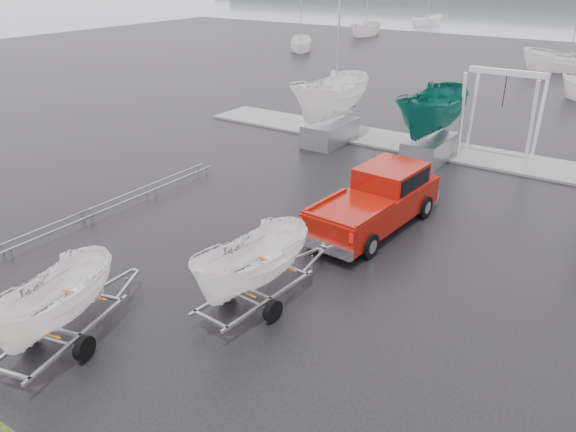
{
  "coord_description": "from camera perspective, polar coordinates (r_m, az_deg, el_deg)",
  "views": [
    {
      "loc": [
        6.89,
        -12.79,
        8.41
      ],
      "look_at": [
        -2.02,
        0.28,
        1.2
      ],
      "focal_mm": 35.0,
      "sensor_mm": 36.0,
      "label": 1
    }
  ],
  "objects": [
    {
      "name": "ground_plane",
      "position": [
        16.79,
        5.19,
        -5.67
      ],
      "size": [
        120.0,
        120.0,
        0.0
      ],
      "primitive_type": "plane",
      "color": "black",
      "rests_on": "ground"
    },
    {
      "name": "pickup_truck",
      "position": [
        19.44,
        9.27,
        1.86
      ],
      "size": [
        2.53,
        6.09,
        1.98
      ],
      "rotation": [
        0.0,
        0.0,
        -0.07
      ],
      "color": "maroon",
      "rests_on": "ground"
    },
    {
      "name": "trailer_hitched",
      "position": [
        13.97,
        -3.67,
        -0.62
      ],
      "size": [
        1.82,
        3.67,
        4.58
      ],
      "rotation": [
        0.0,
        0.0,
        -0.07
      ],
      "color": "#94969C",
      "rests_on": "ground"
    },
    {
      "name": "boat_hoist",
      "position": [
        27.11,
        20.98,
        10.69
      ],
      "size": [
        3.3,
        2.18,
        4.12
      ],
      "color": "silver",
      "rests_on": "ground"
    },
    {
      "name": "mast_rack_0",
      "position": [
        22.53,
        -13.78,
        2.81
      ],
      "size": [
        0.56,
        6.5,
        0.06
      ],
      "rotation": [
        0.0,
        0.0,
        1.57
      ],
      "color": "#94969C",
      "rests_on": "ground"
    },
    {
      "name": "trailer_parked",
      "position": [
        13.59,
        -23.32,
        -4.11
      ],
      "size": [
        2.02,
        3.78,
        4.33
      ],
      "rotation": [
        0.0,
        0.0,
        0.25
      ],
      "color": "#94969C",
      "rests_on": "ground"
    },
    {
      "name": "moored_boat_6",
      "position": [
        85.98,
        13.89,
        18.24
      ],
      "size": [
        2.94,
        2.98,
        11.06
      ],
      "rotation": [
        0.0,
        0.0,
        2.81
      ],
      "color": "white",
      "rests_on": "ground"
    },
    {
      "name": "keelboat_0",
      "position": [
        27.85,
        4.51,
        14.53
      ],
      "size": [
        2.29,
        3.2,
        10.46
      ],
      "color": "#94969C",
      "rests_on": "ground"
    },
    {
      "name": "keelboat_1",
      "position": [
        25.94,
        14.81,
        12.78
      ],
      "size": [
        2.22,
        3.2,
        6.99
      ],
      "color": "#94969C",
      "rests_on": "ground"
    },
    {
      "name": "dock",
      "position": [
        27.98,
        18.5,
        5.83
      ],
      "size": [
        30.0,
        3.0,
        0.12
      ],
      "primitive_type": "cube",
      "color": "gray",
      "rests_on": "ground"
    },
    {
      "name": "moored_boat_1",
      "position": [
        53.74,
        26.47,
        13.04
      ],
      "size": [
        4.0,
        3.96,
        11.87
      ],
      "rotation": [
        0.0,
        0.0,
        5.2
      ],
      "color": "white",
      "rests_on": "ground"
    },
    {
      "name": "moored_boat_4",
      "position": [
        73.27,
        7.9,
        17.71
      ],
      "size": [
        2.81,
        2.88,
        11.42
      ],
      "rotation": [
        0.0,
        0.0,
        0.09
      ],
      "color": "white",
      "rests_on": "ground"
    },
    {
      "name": "mast_rack_1",
      "position": [
        19.45,
        -26.74,
        -2.81
      ],
      "size": [
        0.56,
        6.5,
        0.06
      ],
      "rotation": [
        0.0,
        0.0,
        1.57
      ],
      "color": "#94969C",
      "rests_on": "ground"
    },
    {
      "name": "moored_boat_0",
      "position": [
        60.02,
        1.28,
        16.46
      ],
      "size": [
        2.92,
        2.94,
        10.82
      ],
      "rotation": [
        0.0,
        0.0,
        3.67
      ],
      "color": "white",
      "rests_on": "ground"
    }
  ]
}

